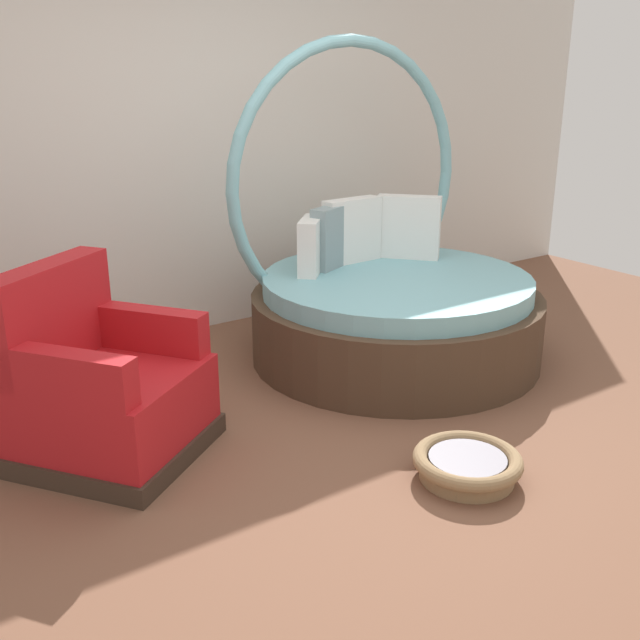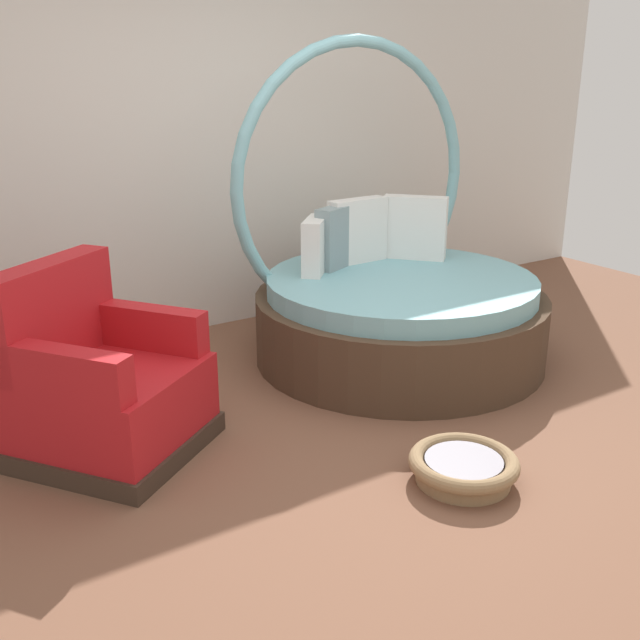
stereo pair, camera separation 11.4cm
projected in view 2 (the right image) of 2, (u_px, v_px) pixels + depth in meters
ground_plane at (369, 444)px, 3.76m from camera, size 8.00×8.00×0.02m
back_wall at (185, 122)px, 4.98m from camera, size 8.00×0.12×2.94m
round_daybed at (393, 297)px, 4.80m from camera, size 1.88×1.88×2.02m
red_armchair at (102, 388)px, 3.59m from camera, size 1.11×1.11×0.94m
pet_basket at (463, 467)px, 3.38m from camera, size 0.51×0.51×0.13m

